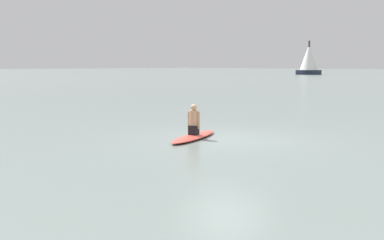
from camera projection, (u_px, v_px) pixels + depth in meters
name	position (u px, v px, depth m)	size (l,w,h in m)	color
ground_plane	(226.00, 140.00, 13.80)	(400.00, 400.00, 0.00)	slate
surfboard	(194.00, 137.00, 13.97)	(2.76, 0.61, 0.12)	#D84C3F
person_paddler	(194.00, 121.00, 13.92)	(0.36, 0.39, 0.90)	black
sailboat_center_horizon	(309.00, 59.00, 99.72)	(5.12, 5.41, 7.13)	#2D3851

